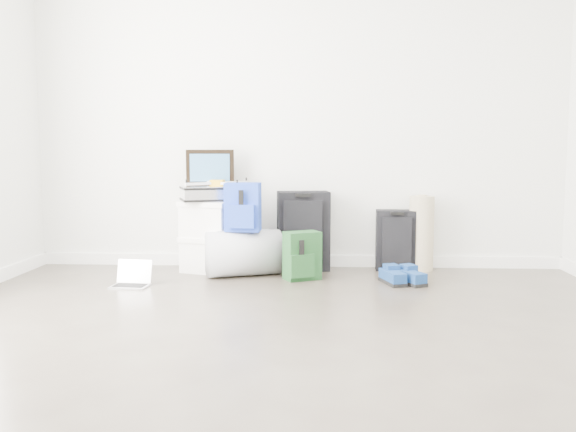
# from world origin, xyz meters

# --- Properties ---
(ground) EXTENTS (5.00, 5.00, 0.00)m
(ground) POSITION_xyz_m (0.00, 0.00, 0.00)
(ground) COLOR #382F28
(ground) RESTS_ON ground
(boxes_stack) EXTENTS (0.49, 0.44, 0.59)m
(boxes_stack) POSITION_xyz_m (-0.73, 2.23, 0.29)
(boxes_stack) COLOR white
(boxes_stack) RESTS_ON ground
(briefcase) EXTENTS (0.50, 0.44, 0.12)m
(briefcase) POSITION_xyz_m (-0.73, 2.23, 0.65)
(briefcase) COLOR #B2B2B7
(briefcase) RESTS_ON boxes_stack
(painting) EXTENTS (0.40, 0.07, 0.30)m
(painting) POSITION_xyz_m (-0.73, 2.33, 0.86)
(painting) COLOR black
(painting) RESTS_ON briefcase
(drone) EXTENTS (0.46, 0.46, 0.05)m
(drone) POSITION_xyz_m (-0.65, 2.21, 0.74)
(drone) COLOR gold
(drone) RESTS_ON briefcase
(duffel_bag) EXTENTS (0.68, 0.54, 0.36)m
(duffel_bag) POSITION_xyz_m (-0.42, 2.07, 0.18)
(duffel_bag) COLOR #97999F
(duffel_bag) RESTS_ON ground
(blue_backpack) EXTENTS (0.28, 0.21, 0.38)m
(blue_backpack) POSITION_xyz_m (-0.42, 2.04, 0.55)
(blue_backpack) COLOR #1931A2
(blue_backpack) RESTS_ON duffel_bag
(large_suitcase) EXTENTS (0.46, 0.33, 0.66)m
(large_suitcase) POSITION_xyz_m (0.05, 2.33, 0.33)
(large_suitcase) COLOR black
(large_suitcase) RESTS_ON ground
(green_backpack) EXTENTS (0.31, 0.29, 0.37)m
(green_backpack) POSITION_xyz_m (0.06, 1.93, 0.18)
(green_backpack) COLOR black
(green_backpack) RESTS_ON ground
(carry_on) EXTENTS (0.33, 0.22, 0.50)m
(carry_on) POSITION_xyz_m (0.83, 2.37, 0.25)
(carry_on) COLOR black
(carry_on) RESTS_ON ground
(shoes) EXTENTS (0.35, 0.32, 0.10)m
(shoes) POSITION_xyz_m (0.81, 1.82, 0.05)
(shoes) COLOR black
(shoes) RESTS_ON ground
(rolled_rug) EXTENTS (0.20, 0.20, 0.62)m
(rolled_rug) POSITION_xyz_m (1.04, 2.37, 0.31)
(rolled_rug) COLOR tan
(rolled_rug) RESTS_ON ground
(laptop) EXTENTS (0.28, 0.21, 0.19)m
(laptop) POSITION_xyz_m (-1.20, 1.64, 0.05)
(laptop) COLOR silver
(laptop) RESTS_ON ground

